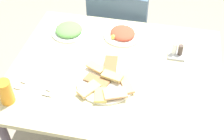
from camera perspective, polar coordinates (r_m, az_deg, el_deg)
The scene contains 10 objects.
dining_table at distance 1.67m, azimuth 0.65°, elevation -2.00°, with size 1.08×0.89×0.77m.
dining_chair at distance 2.28m, azimuth 1.53°, elevation 6.30°, with size 0.45×0.46×0.89m.
pide_platter at distance 1.53m, azimuth -1.02°, elevation -2.08°, with size 0.30×0.32×0.04m.
salad_plate_greens at distance 1.82m, azimuth 1.96°, elevation 6.63°, with size 0.22×0.22×0.04m.
salad_plate_rice at distance 1.86m, azimuth -7.88°, elevation 7.22°, with size 0.22×0.22×0.05m.
soda_can at distance 1.49m, azimuth -18.90°, elevation -3.82°, with size 0.07×0.07×0.12m, color orange.
paper_napkin at distance 1.55m, azimuth -14.03°, elevation -3.34°, with size 0.11×0.11×0.00m, color white.
fork at distance 1.54m, azimuth -14.31°, elevation -3.71°, with size 0.20×0.02×0.01m, color silver.
spoon at distance 1.56m, azimuth -13.81°, elevation -2.77°, with size 0.17×0.01×0.01m, color silver.
condiment_caddy at distance 1.71m, azimuth 11.77°, elevation 3.23°, with size 0.09×0.09×0.08m.
Camera 1 is at (0.22, -1.16, 1.87)m, focal length 50.00 mm.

